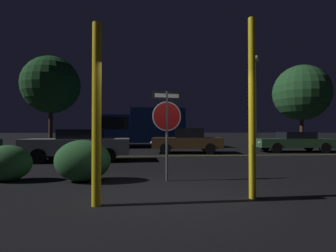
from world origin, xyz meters
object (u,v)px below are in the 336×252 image
object	(u,v)px
yellow_pole_left	(97,114)
hedge_bush_2	(83,161)
stop_sign	(167,117)
passing_car_4	(294,141)
yellow_pole_right	(252,108)
tree_0	(51,85)
street_lamp	(256,83)
passing_car_3	(187,141)
delivery_truck	(140,126)
hedge_bush_1	(7,163)
passing_car_2	(79,145)
tree_1	(301,93)

from	to	relation	value
yellow_pole_left	hedge_bush_2	size ratio (longest dim) A/B	2.27
stop_sign	passing_car_4	bearing A→B (deg)	34.02
yellow_pole_right	tree_0	xyz separation A→B (m)	(-9.89, 17.45, 3.32)
passing_car_4	street_lamp	size ratio (longest dim) A/B	0.65
hedge_bush_2	street_lamp	world-z (taller)	street_lamp
yellow_pole_left	passing_car_3	distance (m)	10.97
yellow_pole_left	tree_0	distance (m)	19.35
yellow_pole_left	hedge_bush_2	bearing A→B (deg)	108.70
hedge_bush_2	tree_0	size ratio (longest dim) A/B	0.19
street_lamp	tree_0	size ratio (longest dim) A/B	0.98
hedge_bush_2	delivery_truck	distance (m)	13.18
hedge_bush_1	passing_car_2	bearing A→B (deg)	80.85
hedge_bush_2	passing_car_2	size ratio (longest dim) A/B	0.32
street_lamp	passing_car_4	bearing A→B (deg)	-87.49
hedge_bush_2	tree_0	xyz separation A→B (m)	(-6.24, 15.47, 4.53)
yellow_pole_left	passing_car_3	bearing A→B (deg)	72.75
delivery_truck	tree_0	world-z (taller)	tree_0
yellow_pole_left	hedge_bush_2	xyz separation A→B (m)	(-0.76, 2.23, -1.06)
passing_car_3	delivery_truck	size ratio (longest dim) A/B	0.63
stop_sign	passing_car_3	world-z (taller)	stop_sign
hedge_bush_2	tree_1	size ratio (longest dim) A/B	0.19
hedge_bush_1	passing_car_4	size ratio (longest dim) A/B	0.26
yellow_pole_right	passing_car_3	world-z (taller)	yellow_pole_right
passing_car_4	tree_1	bearing A→B (deg)	-29.99
tree_1	street_lamp	bearing A→B (deg)	-154.72
stop_sign	hedge_bush_1	xyz separation A→B (m)	(-4.09, 0.31, -1.18)
hedge_bush_1	passing_car_2	size ratio (longest dim) A/B	0.27
delivery_truck	street_lamp	bearing A→B (deg)	-92.07
passing_car_3	tree_0	world-z (taller)	tree_0
yellow_pole_right	hedge_bush_1	distance (m)	6.14
passing_car_3	street_lamp	size ratio (longest dim) A/B	0.57
passing_car_4	street_lamp	world-z (taller)	street_lamp
yellow_pole_left	hedge_bush_2	distance (m)	2.58
hedge_bush_1	hedge_bush_2	distance (m)	1.95
passing_car_2	tree_0	world-z (taller)	tree_0
street_lamp	tree_1	size ratio (longest dim) A/B	1.01
hedge_bush_1	tree_0	world-z (taller)	tree_0
passing_car_2	tree_1	size ratio (longest dim) A/B	0.61
delivery_truck	hedge_bush_2	bearing A→B (deg)	171.51
hedge_bush_2	tree_0	world-z (taller)	tree_0
tree_0	tree_1	world-z (taller)	tree_0
stop_sign	street_lamp	world-z (taller)	street_lamp
yellow_pole_left	delivery_truck	distance (m)	15.32
tree_1	passing_car_4	bearing A→B (deg)	-124.62
passing_car_2	stop_sign	bearing A→B (deg)	-146.92
stop_sign	hedge_bush_1	distance (m)	4.27
passing_car_3	passing_car_4	distance (m)	6.57
passing_car_4	delivery_truck	world-z (taller)	delivery_truck
street_lamp	tree_1	world-z (taller)	street_lamp
stop_sign	tree_1	xyz separation A→B (m)	(13.60, 15.95, 3.08)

